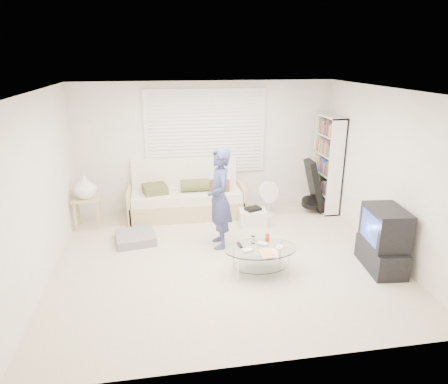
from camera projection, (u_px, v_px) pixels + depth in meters
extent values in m
plane|color=beige|center=(224.00, 258.00, 6.12)|extent=(5.00, 5.00, 0.00)
cube|color=white|center=(206.00, 147.00, 7.81)|extent=(5.00, 0.02, 2.50)
cube|color=white|center=(265.00, 252.00, 3.61)|extent=(5.00, 0.02, 2.50)
cube|color=white|center=(40.00, 189.00, 5.33)|extent=(0.02, 4.50, 2.50)
cube|color=white|center=(385.00, 172.00, 6.10)|extent=(0.02, 4.50, 2.50)
cube|color=white|center=(224.00, 90.00, 5.31)|extent=(5.00, 4.50, 0.02)
cube|color=white|center=(205.00, 132.00, 7.69)|extent=(2.32, 0.06, 1.62)
cube|color=black|center=(206.00, 132.00, 7.67)|extent=(2.20, 0.01, 1.50)
cube|color=silver|center=(206.00, 132.00, 7.65)|extent=(2.16, 0.04, 1.50)
cube|color=silver|center=(206.00, 132.00, 7.67)|extent=(2.32, 0.08, 1.62)
cube|color=tan|center=(187.00, 207.00, 7.71)|extent=(2.12, 0.85, 0.34)
cube|color=beige|center=(186.00, 195.00, 7.60)|extent=(2.04, 0.79, 0.17)
cube|color=beige|center=(185.00, 174.00, 7.84)|extent=(2.04, 0.24, 0.65)
cube|color=tan|center=(130.00, 204.00, 7.50)|extent=(0.06, 0.85, 0.59)
cube|color=tan|center=(241.00, 198.00, 7.83)|extent=(0.06, 0.85, 0.59)
cube|color=#4C4C28|center=(155.00, 189.00, 7.43)|extent=(0.50, 0.50, 0.15)
cylinder|color=#4C4C28|center=(195.00, 185.00, 7.51)|extent=(0.53, 0.23, 0.23)
cube|color=#422E21|center=(219.00, 186.00, 7.65)|extent=(0.44, 0.44, 0.13)
cube|color=slate|center=(135.00, 238.00, 6.64)|extent=(0.72, 0.72, 0.14)
cube|color=tan|center=(86.00, 199.00, 7.07)|extent=(0.49, 0.39, 0.04)
cube|color=tan|center=(75.00, 217.00, 6.99)|extent=(0.04, 0.04, 0.53)
cube|color=tan|center=(98.00, 215.00, 7.05)|extent=(0.04, 0.04, 0.53)
cube|color=tan|center=(78.00, 211.00, 7.26)|extent=(0.04, 0.04, 0.53)
cube|color=tan|center=(100.00, 209.00, 7.32)|extent=(0.04, 0.04, 0.53)
imported|color=white|center=(85.00, 187.00, 7.00)|extent=(0.39, 0.39, 0.41)
cube|color=white|center=(328.00, 164.00, 7.77)|extent=(0.30, 0.79, 1.87)
cube|color=black|center=(314.00, 186.00, 7.74)|extent=(0.38, 0.38, 1.04)
cylinder|color=black|center=(311.00, 203.00, 7.85)|extent=(0.38, 0.39, 0.19)
cylinder|color=white|center=(268.00, 215.00, 7.74)|extent=(0.28, 0.28, 0.03)
cylinder|color=white|center=(268.00, 206.00, 7.68)|extent=(0.04, 0.04, 0.36)
cylinder|color=white|center=(269.00, 192.00, 7.58)|extent=(0.43, 0.26, 0.42)
cylinder|color=white|center=(269.00, 192.00, 7.58)|extent=(0.12, 0.10, 0.11)
cube|color=white|center=(253.00, 217.00, 7.27)|extent=(0.51, 0.37, 0.29)
cube|color=black|center=(253.00, 209.00, 7.22)|extent=(0.32, 0.28, 0.05)
cube|color=black|center=(381.00, 256.00, 5.78)|extent=(0.53, 0.89, 0.38)
cube|color=black|center=(385.00, 227.00, 5.63)|extent=(0.54, 0.75, 0.55)
cube|color=#5882EF|center=(370.00, 227.00, 5.61)|extent=(0.07, 0.54, 0.42)
ellipsoid|color=silver|center=(261.00, 249.00, 5.60)|extent=(1.04, 0.68, 0.02)
ellipsoid|color=silver|center=(260.00, 265.00, 5.68)|extent=(0.79, 0.52, 0.01)
cylinder|color=silver|center=(238.00, 270.00, 5.42)|extent=(0.03, 0.03, 0.35)
cylinder|color=silver|center=(289.00, 267.00, 5.51)|extent=(0.03, 0.03, 0.35)
cylinder|color=silver|center=(233.00, 256.00, 5.80)|extent=(0.03, 0.03, 0.35)
cylinder|color=silver|center=(281.00, 253.00, 5.90)|extent=(0.03, 0.03, 0.35)
cube|color=white|center=(247.00, 250.00, 5.49)|extent=(0.16, 0.12, 0.04)
cube|color=white|center=(262.00, 244.00, 5.68)|extent=(0.17, 0.15, 0.04)
cube|color=white|center=(280.00, 247.00, 5.58)|extent=(0.15, 0.17, 0.04)
cylinder|color=silver|center=(253.00, 240.00, 5.72)|extent=(0.06, 0.06, 0.11)
cylinder|color=#BC4C1E|center=(267.00, 238.00, 5.77)|extent=(0.06, 0.06, 0.12)
cube|color=black|center=(240.00, 245.00, 5.66)|extent=(0.06, 0.16, 0.02)
cube|color=white|center=(270.00, 253.00, 5.45)|extent=(0.26, 0.32, 0.01)
cube|color=tan|center=(267.00, 253.00, 5.42)|extent=(0.20, 0.26, 0.01)
imported|color=navy|center=(220.00, 199.00, 6.27)|extent=(0.41, 0.60, 1.62)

